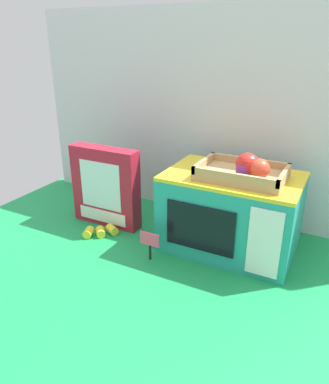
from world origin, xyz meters
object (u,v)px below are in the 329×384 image
(price_sign, at_px, (150,242))
(loose_toy_banana, at_px, (100,231))
(food_groups_crate, at_px, (245,172))
(cookie_set_box, at_px, (106,187))
(toy_microwave, at_px, (231,212))

(price_sign, xyz_separation_m, loose_toy_banana, (-0.24, 0.06, -0.05))
(food_groups_crate, distance_m, price_sign, 0.38)
(food_groups_crate, xyz_separation_m, loose_toy_banana, (-0.49, -0.11, -0.28))
(food_groups_crate, bearing_deg, cookie_set_box, -178.65)
(price_sign, bearing_deg, loose_toy_banana, 166.88)
(toy_microwave, relative_size, cookie_set_box, 1.42)
(cookie_set_box, relative_size, price_sign, 3.07)
(food_groups_crate, bearing_deg, price_sign, -145.93)
(food_groups_crate, relative_size, loose_toy_banana, 2.33)
(toy_microwave, xyz_separation_m, cookie_set_box, (-0.48, -0.05, 0.02))
(toy_microwave, xyz_separation_m, food_groups_crate, (0.04, -0.03, 0.16))
(food_groups_crate, bearing_deg, toy_microwave, 143.44)
(price_sign, height_order, loose_toy_banana, price_sign)
(toy_microwave, bearing_deg, loose_toy_banana, -162.25)
(toy_microwave, bearing_deg, price_sign, -135.44)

